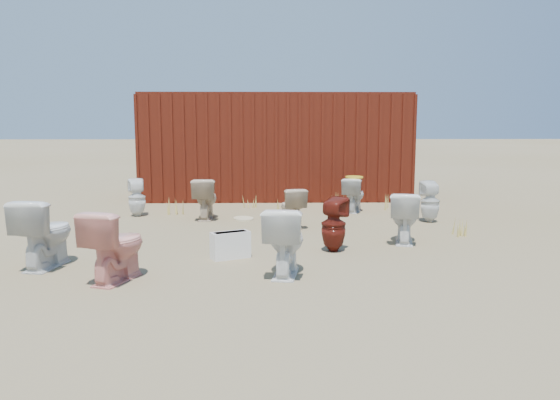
{
  "coord_description": "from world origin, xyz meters",
  "views": [
    {
      "loc": [
        -0.19,
        -7.83,
        1.75
      ],
      "look_at": [
        0.0,
        0.6,
        0.55
      ],
      "focal_mm": 35.0,
      "sensor_mm": 36.0,
      "label": 1
    }
  ],
  "objects_px": {
    "toilet_front_a": "(45,233)",
    "toilet_front_e": "(404,217)",
    "toilet_back_beige_right": "(292,207)",
    "toilet_back_e": "(430,202)",
    "toilet_back_a": "(137,198)",
    "shipping_container": "(276,146)",
    "toilet_back_beige_left": "(205,199)",
    "toilet_back_yellowlid": "(354,195)",
    "loose_tank": "(230,245)",
    "toilet_front_c": "(285,241)",
    "toilet_front_maroon": "(334,225)",
    "toilet_front_pink": "(116,245)"
  },
  "relations": [
    {
      "from": "toilet_front_pink",
      "to": "toilet_back_beige_right",
      "type": "bearing_deg",
      "value": -104.64
    },
    {
      "from": "toilet_front_a",
      "to": "toilet_back_beige_right",
      "type": "height_order",
      "value": "toilet_front_a"
    },
    {
      "from": "toilet_back_e",
      "to": "toilet_front_maroon",
      "type": "bearing_deg",
      "value": 43.85
    },
    {
      "from": "toilet_front_e",
      "to": "loose_tank",
      "type": "xyz_separation_m",
      "value": [
        -2.48,
        -0.89,
        -0.2
      ]
    },
    {
      "from": "toilet_front_a",
      "to": "toilet_front_e",
      "type": "distance_m",
      "value": 4.87
    },
    {
      "from": "toilet_front_a",
      "to": "toilet_back_yellowlid",
      "type": "xyz_separation_m",
      "value": [
        4.41,
        4.05,
        -0.09
      ]
    },
    {
      "from": "toilet_back_e",
      "to": "toilet_back_beige_left",
      "type": "bearing_deg",
      "value": -9.75
    },
    {
      "from": "shipping_container",
      "to": "toilet_back_a",
      "type": "xyz_separation_m",
      "value": [
        -2.65,
        -2.84,
        -0.85
      ]
    },
    {
      "from": "shipping_container",
      "to": "toilet_front_e",
      "type": "relative_size",
      "value": 7.98
    },
    {
      "from": "shipping_container",
      "to": "toilet_back_beige_left",
      "type": "relative_size",
      "value": 7.97
    },
    {
      "from": "toilet_front_c",
      "to": "toilet_back_e",
      "type": "height_order",
      "value": "toilet_front_c"
    },
    {
      "from": "toilet_front_e",
      "to": "toilet_front_maroon",
      "type": "bearing_deg",
      "value": 39.09
    },
    {
      "from": "toilet_back_beige_left",
      "to": "toilet_back_yellowlid",
      "type": "distance_m",
      "value": 2.93
    },
    {
      "from": "toilet_front_a",
      "to": "toilet_front_pink",
      "type": "height_order",
      "value": "toilet_front_a"
    },
    {
      "from": "toilet_front_e",
      "to": "toilet_back_a",
      "type": "bearing_deg",
      "value": -14.86
    },
    {
      "from": "toilet_back_beige_right",
      "to": "toilet_back_e",
      "type": "bearing_deg",
      "value": 177.25
    },
    {
      "from": "toilet_front_a",
      "to": "toilet_back_a",
      "type": "distance_m",
      "value": 3.65
    },
    {
      "from": "toilet_front_c",
      "to": "toilet_back_beige_right",
      "type": "bearing_deg",
      "value": -85.34
    },
    {
      "from": "toilet_front_a",
      "to": "toilet_back_e",
      "type": "relative_size",
      "value": 1.17
    },
    {
      "from": "toilet_back_beige_right",
      "to": "shipping_container",
      "type": "bearing_deg",
      "value": -99.37
    },
    {
      "from": "toilet_front_c",
      "to": "toilet_back_e",
      "type": "distance_m",
      "value": 4.26
    },
    {
      "from": "toilet_front_maroon",
      "to": "toilet_back_a",
      "type": "height_order",
      "value": "toilet_front_maroon"
    },
    {
      "from": "toilet_back_a",
      "to": "toilet_back_e",
      "type": "relative_size",
      "value": 0.97
    },
    {
      "from": "toilet_front_pink",
      "to": "toilet_front_c",
      "type": "relative_size",
      "value": 1.01
    },
    {
      "from": "toilet_back_yellowlid",
      "to": "toilet_back_e",
      "type": "xyz_separation_m",
      "value": [
        1.17,
        -1.14,
        0.02
      ]
    },
    {
      "from": "toilet_back_beige_right",
      "to": "toilet_front_c",
      "type": "bearing_deg",
      "value": 73.38
    },
    {
      "from": "toilet_back_a",
      "to": "toilet_back_yellowlid",
      "type": "bearing_deg",
      "value": 166.67
    },
    {
      "from": "toilet_back_yellowlid",
      "to": "loose_tank",
      "type": "xyz_separation_m",
      "value": [
        -2.19,
        -3.67,
        -0.16
      ]
    },
    {
      "from": "toilet_back_a",
      "to": "toilet_back_e",
      "type": "xyz_separation_m",
      "value": [
        5.33,
        -0.74,
        0.01
      ]
    },
    {
      "from": "toilet_back_beige_right",
      "to": "toilet_back_e",
      "type": "distance_m",
      "value": 2.5
    },
    {
      "from": "loose_tank",
      "to": "toilet_back_beige_right",
      "type": "bearing_deg",
      "value": 41.12
    },
    {
      "from": "toilet_front_c",
      "to": "toilet_back_a",
      "type": "height_order",
      "value": "toilet_front_c"
    },
    {
      "from": "toilet_front_pink",
      "to": "toilet_back_yellowlid",
      "type": "height_order",
      "value": "toilet_front_pink"
    },
    {
      "from": "shipping_container",
      "to": "toilet_back_yellowlid",
      "type": "xyz_separation_m",
      "value": [
        1.51,
        -2.43,
        -0.86
      ]
    },
    {
      "from": "toilet_back_beige_left",
      "to": "toilet_back_e",
      "type": "height_order",
      "value": "toilet_back_beige_left"
    },
    {
      "from": "toilet_back_e",
      "to": "toilet_back_yellowlid",
      "type": "bearing_deg",
      "value": -48.22
    },
    {
      "from": "toilet_front_a",
      "to": "toilet_front_maroon",
      "type": "bearing_deg",
      "value": -159.13
    },
    {
      "from": "toilet_back_e",
      "to": "loose_tank",
      "type": "relative_size",
      "value": 1.46
    },
    {
      "from": "toilet_back_a",
      "to": "toilet_back_yellowlid",
      "type": "relative_size",
      "value": 1.04
    },
    {
      "from": "shipping_container",
      "to": "toilet_back_e",
      "type": "bearing_deg",
      "value": -53.14
    },
    {
      "from": "toilet_front_pink",
      "to": "shipping_container",
      "type": "bearing_deg",
      "value": -85.41
    },
    {
      "from": "toilet_front_c",
      "to": "toilet_back_beige_left",
      "type": "relative_size",
      "value": 1.07
    },
    {
      "from": "toilet_front_maroon",
      "to": "loose_tank",
      "type": "xyz_separation_m",
      "value": [
        -1.38,
        -0.35,
        -0.2
      ]
    },
    {
      "from": "toilet_back_beige_left",
      "to": "toilet_back_beige_right",
      "type": "bearing_deg",
      "value": 153.25
    },
    {
      "from": "toilet_back_beige_right",
      "to": "toilet_front_e",
      "type": "bearing_deg",
      "value": 130.0
    },
    {
      "from": "toilet_front_c",
      "to": "toilet_back_beige_right",
      "type": "distance_m",
      "value": 2.9
    },
    {
      "from": "shipping_container",
      "to": "toilet_back_a",
      "type": "bearing_deg",
      "value": -133.06
    },
    {
      "from": "toilet_front_a",
      "to": "toilet_back_beige_left",
      "type": "bearing_deg",
      "value": -105.93
    },
    {
      "from": "toilet_front_a",
      "to": "toilet_back_yellowlid",
      "type": "bearing_deg",
      "value": -128.01
    },
    {
      "from": "shipping_container",
      "to": "loose_tank",
      "type": "height_order",
      "value": "shipping_container"
    }
  ]
}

